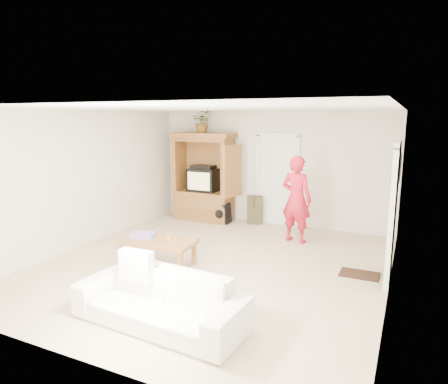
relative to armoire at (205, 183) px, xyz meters
The scene contains 19 objects.
floor 3.22m from the armoire, 59.36° to the right, with size 6.00×6.00×0.00m, color tan.
ceiling 3.53m from the armoire, 59.36° to the right, with size 6.00×6.00×0.00m, color white.
wall_back 1.66m from the armoire, 12.11° to the left, with size 5.50×5.50×0.00m, color silver.
wall_front 5.89m from the armoire, 74.44° to the right, with size 5.50×5.50×0.00m, color silver.
wall_left 2.94m from the armoire, 113.79° to the right, with size 6.00×6.00×0.00m, color silver.
wall_right 5.09m from the armoire, 31.60° to the right, with size 6.00×6.00×0.00m, color silver.
armoire is the anchor object (origin of this frame).
door_back 1.76m from the armoire, 10.13° to the left, with size 0.85×0.05×2.04m, color white.
doorway_right 4.77m from the armoire, 25.61° to the right, with size 0.05×0.90×2.04m, color black.
framed_picture 4.43m from the armoire, 10.03° to the right, with size 0.03×0.60×0.48m, color black.
doormat 4.48m from the armoire, 28.01° to the right, with size 0.60×0.40×0.02m, color #382316.
plant 1.45m from the armoire, 126.74° to the right, with size 0.47×0.41×0.52m, color #4C7238.
man 2.61m from the armoire, 17.88° to the right, with size 0.63×0.42×1.74m, color red.
sofa 5.09m from the armoire, 68.17° to the right, with size 2.13×0.83×0.62m, color white.
coffee_table 3.22m from the armoire, 76.06° to the right, with size 1.27×0.76×0.45m.
towel 3.14m from the armoire, 81.61° to the right, with size 0.38×0.28×0.08m, color #F351A8.
candle 3.19m from the armoire, 72.90° to the right, with size 0.08×0.08×0.10m, color tan.
backpack_black 0.88m from the armoire, 16.05° to the right, with size 0.39×0.23×0.48m, color black, non-canonical shape.
backpack_olive 1.38m from the armoire, ahead, with size 0.34×0.25×0.65m, color #47442B, non-canonical shape.
Camera 1 is at (2.91, -5.73, 2.47)m, focal length 32.00 mm.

